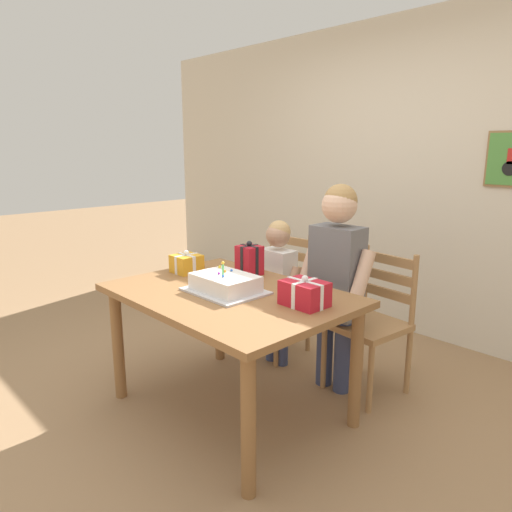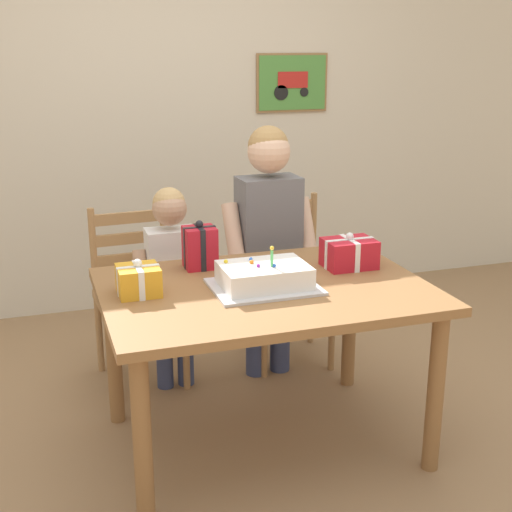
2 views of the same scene
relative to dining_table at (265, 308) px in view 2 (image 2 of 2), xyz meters
The scene contains 11 objects.
ground_plane 0.65m from the dining_table, ahead, with size 20.00×20.00×0.00m, color #997551.
back_wall 2.09m from the dining_table, 89.91° to the left, with size 6.40×0.11×2.60m.
dining_table is the anchor object (origin of this frame).
birthday_cake 0.15m from the dining_table, 119.18° to the right, with size 0.44×0.34×0.19m.
gift_box_red_large 0.44m from the dining_table, 120.30° to the left, with size 0.15×0.14×0.23m.
gift_box_beside_cake 0.50m from the dining_table, 16.31° to the left, with size 0.23×0.18×0.17m.
gift_box_corner_small 0.55m from the dining_table, behind, with size 0.17×0.17×0.15m.
chair_left 0.95m from the dining_table, 116.74° to the left, with size 0.44×0.44×0.92m.
chair_right 0.96m from the dining_table, 63.17° to the left, with size 0.46×0.46×0.92m.
child_older 0.73m from the dining_table, 69.56° to the left, with size 0.49×0.28×1.34m.
child_younger 0.72m from the dining_table, 111.55° to the left, with size 0.38×0.22×1.06m.
Camera 2 is at (-0.91, -2.63, 1.74)m, focal length 49.02 mm.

